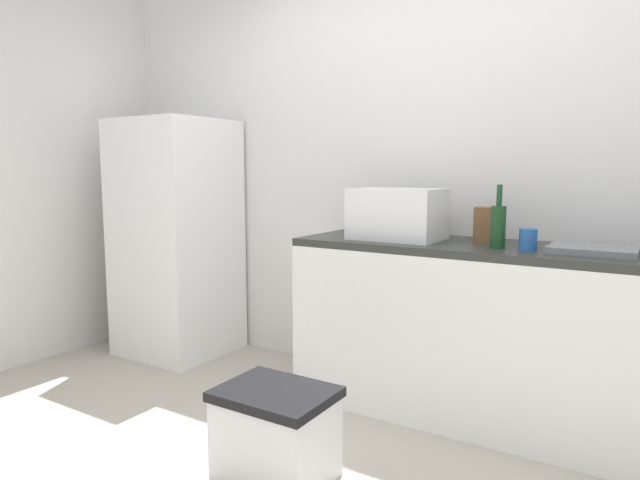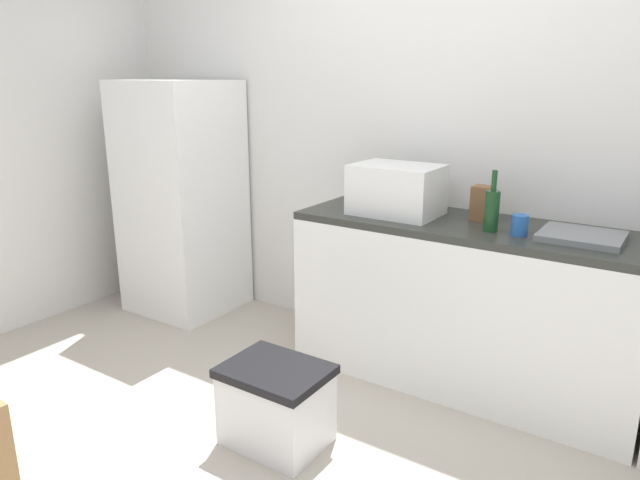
{
  "view_description": "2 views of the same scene",
  "coord_description": "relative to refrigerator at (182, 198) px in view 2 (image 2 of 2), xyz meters",
  "views": [
    {
      "loc": [
        1.11,
        -1.54,
        1.27
      ],
      "look_at": [
        -0.44,
        0.93,
        0.9
      ],
      "focal_mm": 31.13,
      "sensor_mm": 36.0,
      "label": 1
    },
    {
      "loc": [
        1.27,
        -1.65,
        1.64
      ],
      "look_at": [
        -0.35,
        0.79,
        0.8
      ],
      "focal_mm": 32.73,
      "sensor_mm": 36.0,
      "label": 2
    }
  ],
  "objects": [
    {
      "name": "wine_bottle",
      "position": [
        2.19,
        -0.05,
        0.21
      ],
      "size": [
        0.07,
        0.07,
        0.3
      ],
      "color": "#193F1E",
      "rests_on": "kitchen_counter"
    },
    {
      "name": "sink_basin",
      "position": [
        2.59,
        0.04,
        0.11
      ],
      "size": [
        0.36,
        0.32,
        0.03
      ],
      "primitive_type": "cube",
      "color": "slate",
      "rests_on": "kitchen_counter"
    },
    {
      "name": "microwave",
      "position": [
        1.65,
        0.02,
        0.23
      ],
      "size": [
        0.46,
        0.34,
        0.27
      ],
      "primitive_type": "cube",
      "color": "white",
      "rests_on": "kitchen_counter"
    },
    {
      "name": "refrigerator",
      "position": [
        0.0,
        0.0,
        0.0
      ],
      "size": [
        0.68,
        0.66,
        1.6
      ],
      "primitive_type": "cube",
      "color": "white",
      "rests_on": "ground_plane"
    },
    {
      "name": "knife_block",
      "position": [
        2.08,
        0.15,
        0.19
      ],
      "size": [
        0.1,
        0.1,
        0.18
      ],
      "primitive_type": "cube",
      "color": "brown",
      "rests_on": "kitchen_counter"
    },
    {
      "name": "ground_plane",
      "position": [
        1.75,
        -1.15,
        -0.8
      ],
      "size": [
        6.0,
        6.0,
        0.0
      ],
      "primitive_type": "plane",
      "color": "#B2A899"
    },
    {
      "name": "wall_back",
      "position": [
        1.75,
        0.4,
        0.5
      ],
      "size": [
        5.0,
        0.1,
        2.6
      ],
      "primitive_type": "cube",
      "color": "silver",
      "rests_on": "ground_plane"
    },
    {
      "name": "kitchen_counter",
      "position": [
        2.05,
        0.05,
        -0.35
      ],
      "size": [
        1.8,
        0.6,
        0.9
      ],
      "color": "white",
      "rests_on": "ground_plane"
    },
    {
      "name": "coffee_mug",
      "position": [
        2.33,
        -0.05,
        0.15
      ],
      "size": [
        0.08,
        0.08,
        0.1
      ],
      "primitive_type": "cylinder",
      "color": "#2659A5",
      "rests_on": "kitchen_counter"
    },
    {
      "name": "storage_bin",
      "position": [
        1.56,
        -0.96,
        -0.61
      ],
      "size": [
        0.46,
        0.36,
        0.38
      ],
      "color": "silver",
      "rests_on": "ground_plane"
    }
  ]
}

